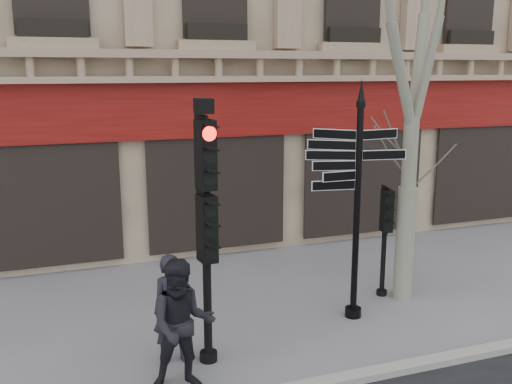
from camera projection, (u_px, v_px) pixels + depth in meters
ground at (298, 343)px, 9.62m from camera, size 80.00×80.00×0.00m
kerb at (337, 381)px, 8.32m from camera, size 80.00×0.25×0.12m
fingerpost at (359, 161)px, 10.03m from camera, size 2.33×2.33×4.37m
traffic_signal_main at (206, 201)px, 8.49m from camera, size 0.49×0.38×4.11m
traffic_signal_secondary at (385, 222)px, 11.34m from camera, size 0.41×0.33×2.20m
pedestrian_a at (173, 309)px, 8.85m from camera, size 0.66×0.46×1.75m
pedestrian_b at (182, 325)px, 8.07m from camera, size 1.05×0.88×1.95m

